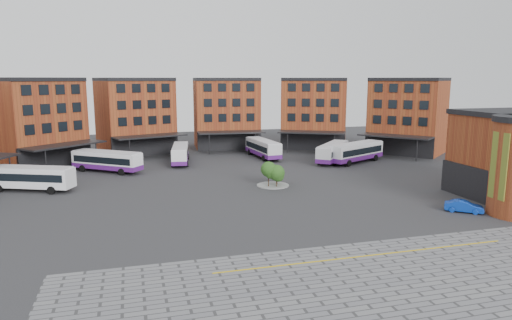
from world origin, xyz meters
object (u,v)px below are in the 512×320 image
object	(u,v)px
bus_b	(107,161)
bus_e	(333,152)
bus_c	(180,154)
tree_island	(275,173)
bus_f	(356,152)
bus_d	(263,148)
bus_a	(30,177)
blue_car	(464,206)

from	to	relation	value
bus_b	bus_e	distance (m)	37.81
bus_c	bus_e	size ratio (longest dim) A/B	1.08
tree_island	bus_f	xyz separation A→B (m)	(19.15, 13.21, 0.07)
bus_d	bus_c	bearing A→B (deg)	-178.95
bus_a	bus_c	xyz separation A→B (m)	(20.94, 14.80, -0.22)
bus_f	blue_car	xyz separation A→B (m)	(-2.91, -30.35, -1.22)
bus_a	bus_b	distance (m)	13.66
bus_a	bus_e	distance (m)	47.71
bus_d	blue_car	size ratio (longest dim) A/B	3.01
bus_b	blue_car	world-z (taller)	bus_b
bus_a	bus_e	size ratio (longest dim) A/B	1.10
bus_d	tree_island	bearing A→B (deg)	-107.59
tree_island	bus_b	xyz separation A→B (m)	(-22.26, 16.24, -0.01)
bus_a	bus_f	xyz separation A→B (m)	(50.47, 7.19, -0.03)
bus_b	bus_e	world-z (taller)	bus_b
bus_a	bus_c	world-z (taller)	bus_a
bus_a	bus_f	bearing A→B (deg)	-58.38
bus_c	bus_d	world-z (taller)	bus_d
tree_island	bus_b	size ratio (longest dim) A/B	0.40
bus_a	bus_f	distance (m)	50.98
bus_e	tree_island	bearing A→B (deg)	-95.07
bus_d	bus_e	size ratio (longest dim) A/B	1.15
bus_b	bus_c	world-z (taller)	bus_b
bus_e	blue_car	distance (m)	32.17
tree_island	bus_b	world-z (taller)	tree_island
bus_b	bus_a	bearing A→B (deg)	175.76
bus_d	bus_f	world-z (taller)	bus_f
bus_b	bus_c	xyz separation A→B (m)	(11.88, 4.58, -0.11)
tree_island	bus_a	size ratio (longest dim) A/B	0.39
bus_f	blue_car	distance (m)	30.51
bus_c	blue_car	world-z (taller)	bus_c
bus_a	bus_b	xyz separation A→B (m)	(9.06, 10.22, -0.12)
bus_e	bus_f	size ratio (longest dim) A/B	0.85
bus_f	blue_car	size ratio (longest dim) A/B	3.09
tree_island	blue_car	bearing A→B (deg)	-46.53
bus_c	bus_f	distance (m)	30.50
bus_c	bus_e	xyz separation A→B (m)	(25.91, -5.80, 0.08)
bus_a	bus_b	size ratio (longest dim) A/B	1.04
bus_a	blue_car	bearing A→B (deg)	-92.45
bus_f	blue_car	bearing A→B (deg)	-32.27
bus_c	blue_car	bearing A→B (deg)	-46.59
bus_b	blue_car	distance (m)	50.97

